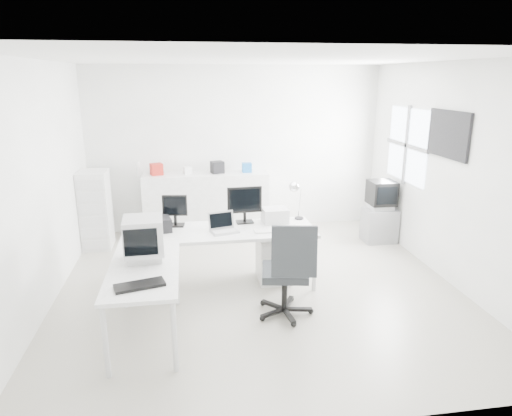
{
  "coord_description": "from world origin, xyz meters",
  "views": [
    {
      "loc": [
        -0.84,
        -5.3,
        2.61
      ],
      "look_at": [
        0.0,
        0.2,
        1.0
      ],
      "focal_mm": 32.0,
      "sensor_mm": 36.0,
      "label": 1
    }
  ],
  "objects": [
    {
      "name": "floor",
      "position": [
        0.0,
        0.0,
        0.0
      ],
      "size": [
        5.0,
        5.0,
        0.01
      ],
      "primitive_type": "cube",
      "color": "beige",
      "rests_on": "ground"
    },
    {
      "name": "ceiling",
      "position": [
        0.0,
        0.0,
        2.8
      ],
      "size": [
        5.0,
        5.0,
        0.01
      ],
      "primitive_type": "cube",
      "color": "white",
      "rests_on": "back_wall"
    },
    {
      "name": "back_wall",
      "position": [
        0.0,
        2.5,
        1.4
      ],
      "size": [
        5.0,
        0.02,
        2.8
      ],
      "primitive_type": "cube",
      "color": "white",
      "rests_on": "floor"
    },
    {
      "name": "left_wall",
      "position": [
        -2.5,
        0.0,
        1.4
      ],
      "size": [
        0.02,
        5.0,
        2.8
      ],
      "primitive_type": "cube",
      "color": "white",
      "rests_on": "floor"
    },
    {
      "name": "right_wall",
      "position": [
        2.5,
        0.0,
        1.4
      ],
      "size": [
        0.02,
        5.0,
        2.8
      ],
      "primitive_type": "cube",
      "color": "white",
      "rests_on": "floor"
    },
    {
      "name": "window",
      "position": [
        2.48,
        1.2,
        1.6
      ],
      "size": [
        0.02,
        1.2,
        1.1
      ],
      "primitive_type": null,
      "color": "white",
      "rests_on": "right_wall"
    },
    {
      "name": "wall_picture",
      "position": [
        2.47,
        0.1,
        1.9
      ],
      "size": [
        0.04,
        0.9,
        0.6
      ],
      "primitive_type": null,
      "color": "black",
      "rests_on": "right_wall"
    },
    {
      "name": "main_desk",
      "position": [
        -0.47,
        0.14,
        0.38
      ],
      "size": [
        2.4,
        0.8,
        0.75
      ],
      "primitive_type": null,
      "color": "white",
      "rests_on": "floor"
    },
    {
      "name": "side_desk",
      "position": [
        -1.32,
        -0.96,
        0.38
      ],
      "size": [
        0.7,
        1.4,
        0.75
      ],
      "primitive_type": null,
      "color": "white",
      "rests_on": "floor"
    },
    {
      "name": "drawer_pedestal",
      "position": [
        0.23,
        0.19,
        0.3
      ],
      "size": [
        0.4,
        0.5,
        0.6
      ],
      "primitive_type": "cube",
      "color": "white",
      "rests_on": "floor"
    },
    {
      "name": "inkjet_printer",
      "position": [
        -1.32,
        0.24,
        0.83
      ],
      "size": [
        0.53,
        0.45,
        0.17
      ],
      "primitive_type": "cube",
      "rotation": [
        0.0,
        0.0,
        0.2
      ],
      "color": "black",
      "rests_on": "main_desk"
    },
    {
      "name": "lcd_monitor_small",
      "position": [
        -1.02,
        0.39,
        0.95
      ],
      "size": [
        0.34,
        0.22,
        0.4
      ],
      "primitive_type": null,
      "rotation": [
        0.0,
        0.0,
        -0.13
      ],
      "color": "black",
      "rests_on": "main_desk"
    },
    {
      "name": "lcd_monitor_large",
      "position": [
        -0.12,
        0.39,
        0.99
      ],
      "size": [
        0.46,
        0.21,
        0.47
      ],
      "primitive_type": null,
      "rotation": [
        0.0,
        0.0,
        0.06
      ],
      "color": "black",
      "rests_on": "main_desk"
    },
    {
      "name": "laptop",
      "position": [
        -0.42,
        0.04,
        0.86
      ],
      "size": [
        0.42,
        0.43,
        0.23
      ],
      "primitive_type": null,
      "rotation": [
        0.0,
        0.0,
        0.26
      ],
      "color": "#B7B7BA",
      "rests_on": "main_desk"
    },
    {
      "name": "white_keyboard",
      "position": [
        0.18,
        -0.01,
        0.76
      ],
      "size": [
        0.47,
        0.16,
        0.02
      ],
      "primitive_type": "cube",
      "rotation": [
        0.0,
        0.0,
        0.04
      ],
      "color": "white",
      "rests_on": "main_desk"
    },
    {
      "name": "white_mouse",
      "position": [
        0.48,
        0.04,
        0.78
      ],
      "size": [
        0.06,
        0.06,
        0.06
      ],
      "primitive_type": "sphere",
      "color": "white",
      "rests_on": "main_desk"
    },
    {
      "name": "laser_printer",
      "position": [
        0.28,
        0.36,
        0.84
      ],
      "size": [
        0.34,
        0.3,
        0.19
      ],
      "primitive_type": "cube",
      "rotation": [
        0.0,
        0.0,
        0.06
      ],
      "color": "silver",
      "rests_on": "main_desk"
    },
    {
      "name": "desk_lamp",
      "position": [
        0.63,
        0.44,
        1.02
      ],
      "size": [
        0.18,
        0.18,
        0.53
      ],
      "primitive_type": null,
      "rotation": [
        0.0,
        0.0,
        -0.02
      ],
      "color": "silver",
      "rests_on": "main_desk"
    },
    {
      "name": "crt_monitor",
      "position": [
        -1.32,
        -0.71,
        1.0
      ],
      "size": [
        0.46,
        0.46,
        0.5
      ],
      "primitive_type": null,
      "rotation": [
        0.0,
        0.0,
        0.06
      ],
      "color": "#B7B7BA",
      "rests_on": "side_desk"
    },
    {
      "name": "black_keyboard",
      "position": [
        -1.32,
        -1.36,
        0.77
      ],
      "size": [
        0.49,
        0.3,
        0.03
      ],
      "primitive_type": "cube",
      "rotation": [
        0.0,
        0.0,
        0.27
      ],
      "color": "black",
      "rests_on": "side_desk"
    },
    {
      "name": "office_chair",
      "position": [
        0.18,
        -0.73,
        0.57
      ],
      "size": [
        0.76,
        0.76,
        1.13
      ],
      "primitive_type": null,
      "rotation": [
        0.0,
        0.0,
        -0.18
      ],
      "color": "#2A2C2F",
      "rests_on": "floor"
    },
    {
      "name": "tv_cabinet",
      "position": [
        2.22,
        1.39,
        0.28
      ],
      "size": [
        0.5,
        0.41,
        0.55
      ],
      "primitive_type": "cube",
      "color": "gray",
      "rests_on": "floor"
    },
    {
      "name": "crt_tv",
      "position": [
        2.22,
        1.39,
        0.78
      ],
      "size": [
        0.5,
        0.48,
        0.45
      ],
      "primitive_type": null,
      "color": "black",
      "rests_on": "tv_cabinet"
    },
    {
      "name": "sideboard",
      "position": [
        -0.54,
        2.24,
        0.52
      ],
      "size": [
        2.09,
        0.52,
        1.04
      ],
      "primitive_type": "cube",
      "color": "white",
      "rests_on": "floor"
    },
    {
      "name": "clutter_box_a",
      "position": [
        -1.34,
        2.24,
        1.14
      ],
      "size": [
        0.23,
        0.22,
        0.19
      ],
      "primitive_type": "cube",
      "rotation": [
        0.0,
        0.0,
        0.31
      ],
      "color": "#A31E17",
      "rests_on": "sideboard"
    },
    {
      "name": "clutter_box_b",
      "position": [
        -0.84,
        2.24,
        1.11
      ],
      "size": [
        0.15,
        0.14,
        0.12
      ],
      "primitive_type": "cube",
      "rotation": [
        0.0,
        0.0,
        0.39
      ],
      "color": "white",
      "rests_on": "sideboard"
    },
    {
      "name": "clutter_box_c",
      "position": [
        -0.34,
        2.24,
        1.14
      ],
      "size": [
        0.24,
        0.23,
        0.2
      ],
      "primitive_type": "cube",
      "rotation": [
        0.0,
        0.0,
        0.29
      ],
      "color": "black",
      "rests_on": "sideboard"
    },
    {
      "name": "clutter_box_d",
      "position": [
        0.16,
        2.24,
        1.12
      ],
      "size": [
        0.16,
        0.14,
        0.16
      ],
      "primitive_type": "cube",
      "rotation": [
        0.0,
        0.0,
        -0.02
      ],
      "color": "#175EA6",
      "rests_on": "sideboard"
    },
    {
      "name": "clutter_bottle",
      "position": [
        -1.64,
        2.28,
        1.15
      ],
      "size": [
        0.07,
        0.07,
        0.22
      ],
      "primitive_type": "cylinder",
      "color": "white",
      "rests_on": "sideboard"
    },
    {
      "name": "filing_cabinet",
      "position": [
        -2.28,
        1.81,
        0.61
      ],
      "size": [
        0.43,
        0.51,
        1.22
      ],
      "primitive_type": "cube",
      "color": "white",
      "rests_on": "floor"
    }
  ]
}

